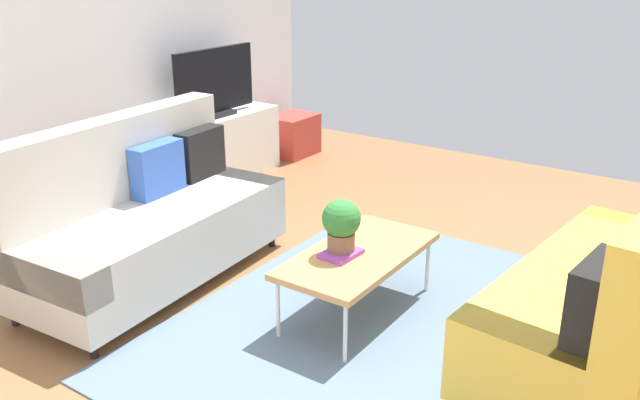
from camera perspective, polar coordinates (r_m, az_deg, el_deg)
ground_plane at (r=4.16m, az=1.55°, el=-10.29°), size 7.68×7.68×0.00m
wall_far at (r=5.65m, az=-23.39°, el=11.99°), size 6.40×0.12×2.90m
area_rug at (r=4.12m, az=5.20°, el=-10.56°), size 2.90×2.20×0.01m
couch_beige at (r=4.64m, az=-14.49°, el=-1.45°), size 1.95×0.97×1.10m
couch_green at (r=3.86m, az=24.05°, el=-7.40°), size 1.97×1.01×1.10m
coffee_table at (r=4.07m, az=3.27°, el=-4.79°), size 1.10×0.56×0.42m
tv_console at (r=6.62m, az=-8.75°, el=4.42°), size 1.40×0.44×0.64m
tv at (r=6.46m, az=-8.92°, el=9.79°), size 1.00×0.20×0.64m
storage_trunk at (r=7.39m, az=-2.31°, el=5.55°), size 0.52×0.40×0.44m
potted_plant at (r=3.95m, az=1.82°, el=-2.08°), size 0.23×0.23×0.35m
table_book_0 at (r=4.00m, az=1.80°, el=-4.58°), size 0.25×0.19×0.03m
vase_0 at (r=6.16m, az=-12.99°, el=6.77°), size 0.11×0.11×0.16m
bottle_0 at (r=6.20m, az=-11.29°, el=7.35°), size 0.06×0.06×0.23m
bottle_1 at (r=6.28m, az=-10.54°, el=7.22°), size 0.05×0.05×0.16m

